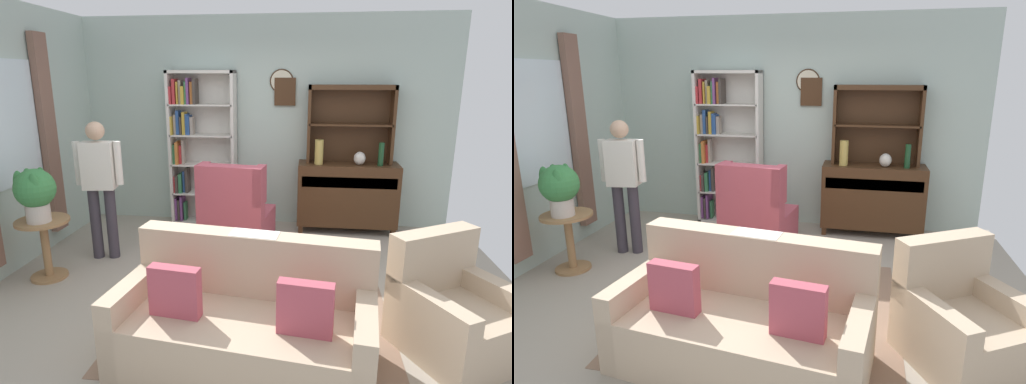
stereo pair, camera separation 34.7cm
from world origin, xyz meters
The scene contains 16 objects.
ground_plane centered at (0.00, 0.00, -0.01)m, with size 5.40×4.60×0.02m, color #9E9384.
wall_back centered at (0.00, 2.13, 1.40)m, with size 5.00×0.09×2.80m.
wall_left centered at (-2.52, 0.05, 1.40)m, with size 0.16×4.20×2.80m.
area_rug centered at (0.20, -0.30, 0.00)m, with size 2.25×2.18×0.01m, color #846651.
bookshelf centered at (-0.92, 1.94, 1.08)m, with size 0.90×0.30×2.10m.
sideboard centered at (1.12, 1.86, 0.51)m, with size 1.30×0.45×0.92m.
sideboard_hutch centered at (1.12, 1.97, 1.56)m, with size 1.10×0.26×1.00m.
vase_tall centered at (0.73, 1.78, 1.08)m, with size 0.11×0.11×0.32m, color tan.
vase_round centered at (1.25, 1.79, 1.01)m, with size 0.15×0.15×0.17m, color beige.
bottle_wine centered at (1.51, 1.77, 1.07)m, with size 0.07×0.07×0.30m, color #194223.
couch_floral centered at (0.18, -1.06, 0.31)m, with size 1.89×1.08×0.90m.
armchair_floral centered at (1.71, -0.72, 0.29)m, with size 1.04×1.05×0.88m.
wingback_chair centered at (-0.26, 1.12, 0.38)m, with size 0.88×0.90×1.05m.
plant_stand centered at (-2.05, 0.04, 0.39)m, with size 0.52×0.52×0.63m.
potted_plant_large centered at (-2.05, -0.01, 0.95)m, with size 0.39×0.39×0.53m.
person_reading centered at (-1.69, 0.61, 0.91)m, with size 0.53×0.25×1.56m.
Camera 2 is at (0.93, -3.70, 2.04)m, focal length 30.12 mm.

